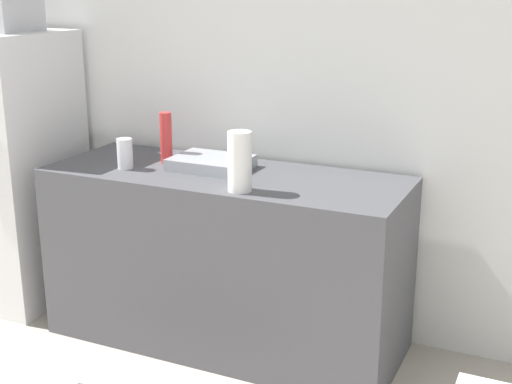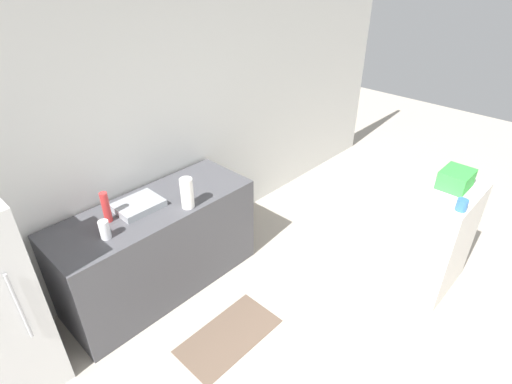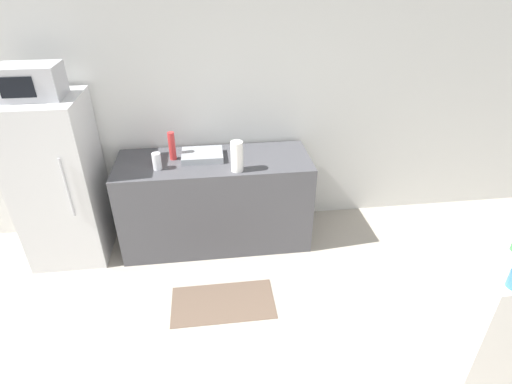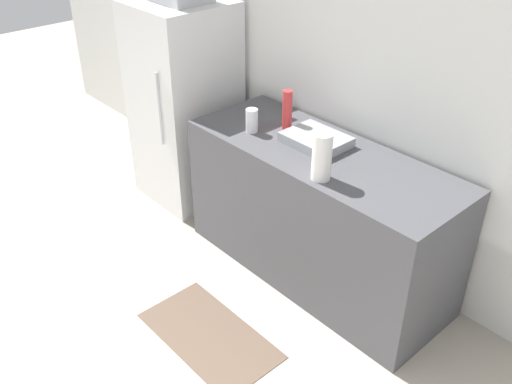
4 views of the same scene
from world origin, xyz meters
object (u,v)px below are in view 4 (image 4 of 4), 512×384
object	(u,v)px
refrigerator	(185,104)
bottle_tall	(287,110)
paper_towel_roll	(322,157)
bottle_short	(252,120)

from	to	relation	value
refrigerator	bottle_tall	world-z (taller)	refrigerator
refrigerator	paper_towel_roll	world-z (taller)	refrigerator
bottle_tall	paper_towel_roll	size ratio (longest dim) A/B	0.97
refrigerator	bottle_tall	bearing A→B (deg)	4.08
bottle_short	paper_towel_roll	xyz separation A→B (m)	(0.70, -0.12, 0.06)
refrigerator	bottle_short	world-z (taller)	refrigerator
bottle_short	refrigerator	bearing A→B (deg)	172.66
refrigerator	paper_towel_roll	size ratio (longest dim) A/B	5.67
bottle_tall	paper_towel_roll	world-z (taller)	paper_towel_roll
bottle_tall	bottle_short	world-z (taller)	bottle_tall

